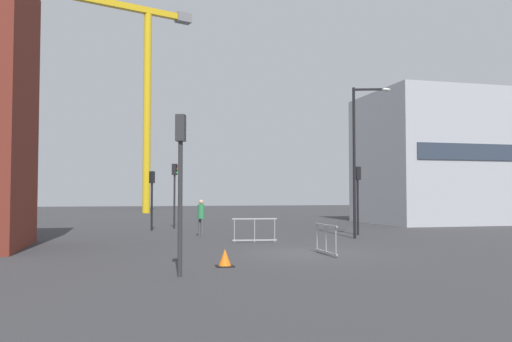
{
  "coord_description": "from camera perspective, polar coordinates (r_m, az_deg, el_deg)",
  "views": [
    {
      "loc": [
        -6.58,
        -18.22,
        2.14
      ],
      "look_at": [
        0.0,
        7.63,
        3.31
      ],
      "focal_mm": 37.26,
      "sensor_mm": 36.0,
      "label": 1
    }
  ],
  "objects": [
    {
      "name": "office_block",
      "position": [
        42.05,
        18.61,
        1.26
      ],
      "size": [
        9.88,
        8.96,
        9.63
      ],
      "color": "#A8AAB2",
      "rests_on": "ground"
    },
    {
      "name": "safety_barrier_rear",
      "position": [
        23.79,
        -0.15,
        -6.33
      ],
      "size": [
        2.0,
        0.32,
        1.08
      ],
      "color": "#9EA0A5",
      "rests_on": "ground"
    },
    {
      "name": "streetlamp_tall",
      "position": [
        26.41,
        10.96,
        2.33
      ],
      "size": [
        1.79,
        0.68,
        7.38
      ],
      "color": "black",
      "rests_on": "ground"
    },
    {
      "name": "construction_crane",
      "position": [
        63.14,
        -11.78,
        9.69
      ],
      "size": [
        14.38,
        5.81,
        23.91
      ],
      "color": "gold",
      "rests_on": "ground"
    },
    {
      "name": "pedestrian_walking",
      "position": [
        27.39,
        -5.92,
        -4.69
      ],
      "size": [
        0.34,
        0.34,
        1.87
      ],
      "color": "#4C4C51",
      "rests_on": "ground"
    },
    {
      "name": "ground",
      "position": [
        19.49,
        5.61,
        -8.82
      ],
      "size": [
        160.0,
        160.0,
        0.0
      ],
      "primitive_type": "plane",
      "color": "#333335"
    },
    {
      "name": "traffic_light_far",
      "position": [
        31.98,
        -11.12,
        -2.04
      ],
      "size": [
        0.34,
        0.39,
        3.5
      ],
      "color": "black",
      "rests_on": "ground"
    },
    {
      "name": "traffic_cone_by_barrier",
      "position": [
        15.96,
        -3.36,
        -9.36
      ],
      "size": [
        0.52,
        0.52,
        0.52
      ],
      "color": "black",
      "rests_on": "ground"
    },
    {
      "name": "safety_barrier_right_run",
      "position": [
        19.06,
        7.53,
        -7.25
      ],
      "size": [
        0.07,
        1.99,
        1.08
      ],
      "color": "gray",
      "rests_on": "ground"
    },
    {
      "name": "traffic_light_median",
      "position": [
        33.67,
        -8.73,
        -1.51
      ],
      "size": [
        0.38,
        0.36,
        4.06
      ],
      "color": "#232326",
      "rests_on": "ground"
    },
    {
      "name": "traffic_light_crosswalk",
      "position": [
        28.59,
        10.87,
        -1.87
      ],
      "size": [
        0.39,
        0.31,
        3.61
      ],
      "color": "black",
      "rests_on": "ground"
    },
    {
      "name": "traffic_light_verge",
      "position": [
        14.05,
        -8.12,
        0.31
      ],
      "size": [
        0.31,
        0.39,
        4.24
      ],
      "color": "#2D2D30",
      "rests_on": "ground"
    }
  ]
}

